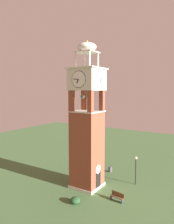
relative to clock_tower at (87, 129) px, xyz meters
name	(u,v)px	position (x,y,z in m)	size (l,w,h in m)	color
ground	(87,186)	(0.00, 0.00, -7.35)	(80.00, 80.00, 0.00)	#476B3D
clock_tower	(87,129)	(0.00, 0.00, 0.00)	(3.83, 3.83, 17.98)	brown
park_bench	(117,196)	(-1.16, -4.72, -6.86)	(0.68, 1.65, 0.95)	brown
lamp_post	(136,165)	(3.88, -4.94, -4.78)	(0.36, 0.36, 3.67)	black
trash_bin	(110,169)	(5.92, -0.27, -6.95)	(0.52, 0.52, 0.80)	#4C4C51
shrub_near_entry	(75,200)	(-4.15, -1.19, -7.00)	(1.09, 1.09, 0.70)	#234C28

